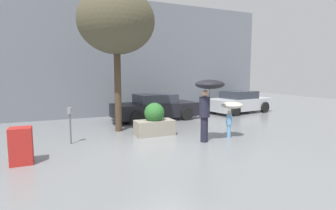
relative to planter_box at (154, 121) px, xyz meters
name	(u,v)px	position (x,y,z in m)	size (l,w,h in m)	color
ground_plane	(157,147)	(-0.52, -1.54, -0.49)	(40.00, 40.00, 0.00)	slate
building_facade	(110,58)	(-0.52, 4.96, 2.51)	(18.00, 0.30, 6.00)	slate
planter_box	(154,121)	(0.00, 0.00, 0.00)	(1.38, 0.72, 1.16)	gray
person_adult	(208,95)	(1.20, -1.62, 1.04)	(0.92, 0.92, 2.00)	#1E1E2D
person_child	(232,108)	(2.24, -1.47, 0.54)	(0.73, 0.73, 1.25)	#669ED1
parked_car_near	(155,108)	(1.18, 3.01, 0.08)	(4.11, 2.11, 1.23)	black
parked_car_far	(239,102)	(6.42, 3.32, 0.08)	(4.01, 2.35, 1.23)	#B7BCC1
street_tree	(116,22)	(-1.03, 1.16, 3.58)	(2.82, 2.82, 5.30)	#423323
parking_meter	(70,118)	(-2.83, -0.10, 0.34)	(0.14, 0.14, 1.15)	#595B60
newspaper_box	(21,146)	(-4.04, -1.58, -0.04)	(0.50, 0.44, 0.90)	#B2231E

